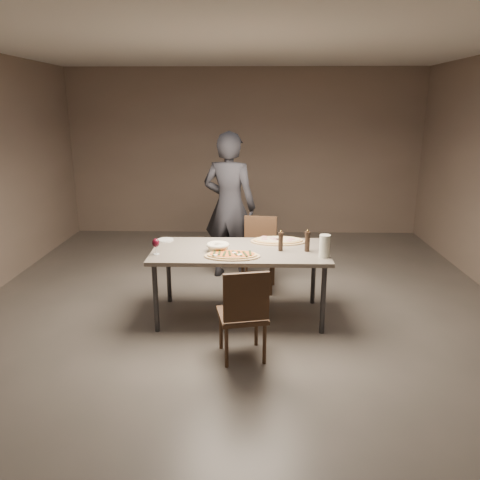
{
  "coord_description": "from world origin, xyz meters",
  "views": [
    {
      "loc": [
        0.11,
        -4.6,
        2.17
      ],
      "look_at": [
        0.0,
        0.0,
        0.85
      ],
      "focal_mm": 35.0,
      "sensor_mm": 36.0,
      "label": 1
    }
  ],
  "objects_px": {
    "ham_pizza": "(278,241)",
    "carafe": "(325,246)",
    "diner": "(229,206)",
    "zucchini_pizza": "(232,255)",
    "chair_near": "(244,310)",
    "pepper_mill_left": "(307,241)",
    "bread_basket": "(218,246)",
    "chair_far": "(259,249)",
    "dining_table": "(240,255)"
  },
  "relations": [
    {
      "from": "dining_table",
      "to": "diner",
      "type": "height_order",
      "value": "diner"
    },
    {
      "from": "ham_pizza",
      "to": "pepper_mill_left",
      "type": "bearing_deg",
      "value": -60.9
    },
    {
      "from": "ham_pizza",
      "to": "carafe",
      "type": "height_order",
      "value": "carafe"
    },
    {
      "from": "ham_pizza",
      "to": "diner",
      "type": "distance_m",
      "value": 1.12
    },
    {
      "from": "ham_pizza",
      "to": "carafe",
      "type": "bearing_deg",
      "value": -61.29
    },
    {
      "from": "ham_pizza",
      "to": "chair_far",
      "type": "distance_m",
      "value": 0.67
    },
    {
      "from": "diner",
      "to": "bread_basket",
      "type": "bearing_deg",
      "value": 104.07
    },
    {
      "from": "dining_table",
      "to": "zucchini_pizza",
      "type": "height_order",
      "value": "zucchini_pizza"
    },
    {
      "from": "chair_near",
      "to": "ham_pizza",
      "type": "bearing_deg",
      "value": 61.7
    },
    {
      "from": "zucchini_pizza",
      "to": "chair_near",
      "type": "height_order",
      "value": "chair_near"
    },
    {
      "from": "zucchini_pizza",
      "to": "bread_basket",
      "type": "xyz_separation_m",
      "value": [
        -0.15,
        0.18,
        0.03
      ]
    },
    {
      "from": "zucchini_pizza",
      "to": "bread_basket",
      "type": "height_order",
      "value": "bread_basket"
    },
    {
      "from": "ham_pizza",
      "to": "bread_basket",
      "type": "height_order",
      "value": "bread_basket"
    },
    {
      "from": "chair_far",
      "to": "carafe",
      "type": "bearing_deg",
      "value": 126.87
    },
    {
      "from": "carafe",
      "to": "chair_near",
      "type": "bearing_deg",
      "value": -139.03
    },
    {
      "from": "ham_pizza",
      "to": "pepper_mill_left",
      "type": "distance_m",
      "value": 0.44
    },
    {
      "from": "bread_basket",
      "to": "chair_far",
      "type": "xyz_separation_m",
      "value": [
        0.44,
        0.93,
        -0.31
      ]
    },
    {
      "from": "bread_basket",
      "to": "chair_near",
      "type": "relative_size",
      "value": 0.27
    },
    {
      "from": "pepper_mill_left",
      "to": "carafe",
      "type": "distance_m",
      "value": 0.24
    },
    {
      "from": "bread_basket",
      "to": "zucchini_pizza",
      "type": "bearing_deg",
      "value": -50.06
    },
    {
      "from": "chair_near",
      "to": "chair_far",
      "type": "height_order",
      "value": "chair_far"
    },
    {
      "from": "pepper_mill_left",
      "to": "diner",
      "type": "xyz_separation_m",
      "value": [
        -0.85,
        1.28,
        0.09
      ]
    },
    {
      "from": "zucchini_pizza",
      "to": "ham_pizza",
      "type": "bearing_deg",
      "value": 35.94
    },
    {
      "from": "dining_table",
      "to": "diner",
      "type": "xyz_separation_m",
      "value": [
        -0.16,
        1.23,
        0.25
      ]
    },
    {
      "from": "zucchini_pizza",
      "to": "bread_basket",
      "type": "relative_size",
      "value": 2.33
    },
    {
      "from": "dining_table",
      "to": "zucchini_pizza",
      "type": "distance_m",
      "value": 0.27
    },
    {
      "from": "dining_table",
      "to": "pepper_mill_left",
      "type": "bearing_deg",
      "value": -4.33
    },
    {
      "from": "chair_near",
      "to": "chair_far",
      "type": "distance_m",
      "value": 1.77
    },
    {
      "from": "dining_table",
      "to": "chair_far",
      "type": "distance_m",
      "value": 0.9
    },
    {
      "from": "dining_table",
      "to": "carafe",
      "type": "height_order",
      "value": "carafe"
    },
    {
      "from": "ham_pizza",
      "to": "pepper_mill_left",
      "type": "height_order",
      "value": "pepper_mill_left"
    },
    {
      "from": "pepper_mill_left",
      "to": "chair_near",
      "type": "relative_size",
      "value": 0.26
    },
    {
      "from": "dining_table",
      "to": "ham_pizza",
      "type": "xyz_separation_m",
      "value": [
        0.41,
        0.28,
        0.07
      ]
    },
    {
      "from": "zucchini_pizza",
      "to": "pepper_mill_left",
      "type": "distance_m",
      "value": 0.78
    },
    {
      "from": "bread_basket",
      "to": "diner",
      "type": "bearing_deg",
      "value": 87.45
    },
    {
      "from": "dining_table",
      "to": "ham_pizza",
      "type": "height_order",
      "value": "ham_pizza"
    },
    {
      "from": "pepper_mill_left",
      "to": "dining_table",
      "type": "bearing_deg",
      "value": 175.67
    },
    {
      "from": "ham_pizza",
      "to": "carafe",
      "type": "xyz_separation_m",
      "value": [
        0.42,
        -0.52,
        0.1
      ]
    },
    {
      "from": "bread_basket",
      "to": "pepper_mill_left",
      "type": "xyz_separation_m",
      "value": [
        0.91,
        0.02,
        0.06
      ]
    },
    {
      "from": "chair_near",
      "to": "diner",
      "type": "distance_m",
      "value": 2.2
    },
    {
      "from": "diner",
      "to": "zucchini_pizza",
      "type": "bearing_deg",
      "value": 110.27
    },
    {
      "from": "dining_table",
      "to": "chair_near",
      "type": "height_order",
      "value": "chair_near"
    },
    {
      "from": "chair_near",
      "to": "diner",
      "type": "relative_size",
      "value": 0.46
    },
    {
      "from": "bread_basket",
      "to": "diner",
      "type": "height_order",
      "value": "diner"
    },
    {
      "from": "dining_table",
      "to": "diner",
      "type": "distance_m",
      "value": 1.26
    },
    {
      "from": "dining_table",
      "to": "pepper_mill_left",
      "type": "distance_m",
      "value": 0.7
    },
    {
      "from": "chair_near",
      "to": "dining_table",
      "type": "bearing_deg",
      "value": 81.63
    },
    {
      "from": "carafe",
      "to": "diner",
      "type": "bearing_deg",
      "value": 124.21
    },
    {
      "from": "diner",
      "to": "chair_near",
      "type": "bearing_deg",
      "value": 112.52
    },
    {
      "from": "dining_table",
      "to": "pepper_mill_left",
      "type": "height_order",
      "value": "pepper_mill_left"
    }
  ]
}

